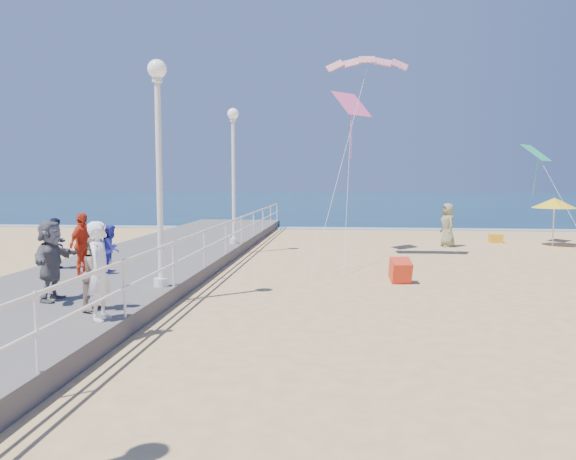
# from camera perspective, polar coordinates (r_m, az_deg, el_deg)

# --- Properties ---
(ground) EXTENTS (160.00, 160.00, 0.00)m
(ground) POSITION_cam_1_polar(r_m,az_deg,el_deg) (13.26, 10.04, -7.78)
(ground) COLOR #DFB574
(ground) RESTS_ON ground
(ocean) EXTENTS (160.00, 90.00, 0.05)m
(ocean) POSITION_cam_1_polar(r_m,az_deg,el_deg) (77.95, 6.39, 3.01)
(ocean) COLOR #0B2E47
(ocean) RESTS_ON ground
(surf_line) EXTENTS (160.00, 1.20, 0.04)m
(surf_line) POSITION_cam_1_polar(r_m,az_deg,el_deg) (33.53, 7.37, 0.15)
(surf_line) COLOR silver
(surf_line) RESTS_ON ground
(boardwalk) EXTENTS (5.00, 44.00, 0.40)m
(boardwalk) POSITION_cam_1_polar(r_m,az_deg,el_deg) (14.68, -20.75, -5.98)
(boardwalk) COLOR slate
(boardwalk) RESTS_ON ground
(railing) EXTENTS (0.05, 42.00, 0.55)m
(railing) POSITION_cam_1_polar(r_m,az_deg,el_deg) (13.61, -11.60, -2.13)
(railing) COLOR white
(railing) RESTS_ON boardwalk
(lamp_post_mid) EXTENTS (0.44, 0.44, 5.32)m
(lamp_post_mid) POSITION_cam_1_polar(r_m,az_deg,el_deg) (13.61, -13.00, 8.01)
(lamp_post_mid) COLOR white
(lamp_post_mid) RESTS_ON boardwalk
(lamp_post_far) EXTENTS (0.44, 0.44, 5.32)m
(lamp_post_far) POSITION_cam_1_polar(r_m,az_deg,el_deg) (22.32, -5.57, 6.98)
(lamp_post_far) COLOR white
(lamp_post_far) RESTS_ON boardwalk
(woman_holding_toddler) EXTENTS (0.45, 0.67, 1.81)m
(woman_holding_toddler) POSITION_cam_1_polar(r_m,az_deg,el_deg) (10.73, -18.50, -3.96)
(woman_holding_toddler) COLOR white
(woman_holding_toddler) RESTS_ON boardwalk
(toddler_held) EXTENTS (0.34, 0.44, 0.89)m
(toddler_held) POSITION_cam_1_polar(r_m,az_deg,el_deg) (10.76, -17.51, -1.82)
(toddler_held) COLOR #343AC4
(toddler_held) RESTS_ON boardwalk
(spectator_1) EXTENTS (0.66, 0.79, 1.46)m
(spectator_1) POSITION_cam_1_polar(r_m,az_deg,el_deg) (11.58, -18.83, -4.19)
(spectator_1) COLOR gray
(spectator_1) RESTS_ON boardwalk
(spectator_3) EXTENTS (0.52, 1.03, 1.68)m
(spectator_3) POSITION_cam_1_polar(r_m,az_deg,el_deg) (15.72, -20.20, -1.41)
(spectator_3) COLOR red
(spectator_3) RESTS_ON boardwalk
(spectator_5) EXTENTS (0.54, 1.60, 1.71)m
(spectator_5) POSITION_cam_1_polar(r_m,az_deg,el_deg) (12.81, -22.95, -2.87)
(spectator_5) COLOR slate
(spectator_5) RESTS_ON boardwalk
(spectator_7) EXTENTS (0.64, 0.77, 1.46)m
(spectator_7) POSITION_cam_1_polar(r_m,az_deg,el_deg) (17.30, -22.46, -1.28)
(spectator_7) COLOR #181936
(spectator_7) RESTS_ON boardwalk
(beach_walker_c) EXTENTS (0.81, 1.05, 1.91)m
(beach_walker_c) POSITION_cam_1_polar(r_m,az_deg,el_deg) (25.52, 15.93, 0.50)
(beach_walker_c) COLOR gray
(beach_walker_c) RESTS_ON ground
(box_kite) EXTENTS (0.65, 0.78, 0.74)m
(box_kite) POSITION_cam_1_polar(r_m,az_deg,el_deg) (16.33, 11.35, -4.28)
(box_kite) COLOR red
(box_kite) RESTS_ON ground
(beach_umbrella) EXTENTS (1.90, 1.90, 2.14)m
(beach_umbrella) POSITION_cam_1_polar(r_m,az_deg,el_deg) (27.32, 25.43, 2.50)
(beach_umbrella) COLOR white
(beach_umbrella) RESTS_ON ground
(beach_chair_left) EXTENTS (0.55, 0.55, 0.40)m
(beach_chair_left) POSITION_cam_1_polar(r_m,az_deg,el_deg) (27.88, 20.35, -0.81)
(beach_chair_left) COLOR orange
(beach_chair_left) RESTS_ON ground
(kite_parafoil) EXTENTS (2.97, 0.94, 0.65)m
(kite_parafoil) POSITION_cam_1_polar(r_m,az_deg,el_deg) (21.12, 8.04, 16.76)
(kite_parafoil) COLOR red
(kite_diamond_pink) EXTENTS (1.64, 1.67, 1.01)m
(kite_diamond_pink) POSITION_cam_1_polar(r_m,az_deg,el_deg) (22.97, 6.50, 12.59)
(kite_diamond_pink) COLOR #F25996
(kite_diamond_green) EXTENTS (1.57, 1.61, 0.77)m
(kite_diamond_green) POSITION_cam_1_polar(r_m,az_deg,el_deg) (28.10, 23.91, 7.18)
(kite_diamond_green) COLOR #26B57A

